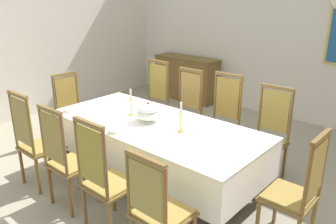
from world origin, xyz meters
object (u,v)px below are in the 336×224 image
candlestick_east (181,120)px  bowl_near_right (147,104)px  chair_north_c (222,119)px  chair_north_d (269,134)px  chair_head_west (72,108)px  sideboard (186,78)px  chair_south_a (35,140)px  chair_south_d (158,209)px  dining_table (155,129)px  chair_south_b (66,157)px  chair_south_c (104,177)px  chair_head_east (298,190)px  chair_north_a (153,100)px  soup_tureen (148,112)px  spoon_secondary (143,102)px  bowl_near_left (116,130)px  candlestick_west (131,105)px  bowl_far_left (70,110)px  chair_north_b (185,110)px  spoon_primary (111,128)px

candlestick_east → bowl_near_right: (-0.93, 0.43, -0.12)m
chair_north_c → chair_north_d: chair_north_c is taller
chair_north_c → chair_head_west: 2.21m
chair_north_c → sideboard: size_ratio=0.83×
chair_south_a → chair_south_d: size_ratio=1.10×
dining_table → chair_south_b: chair_south_b is taller
bowl_near_right → chair_south_c: bearing=-59.6°
chair_head_west → chair_head_east: chair_head_east is taller
chair_north_a → soup_tureen: bearing=131.4°
chair_south_b → chair_head_east: size_ratio=1.02×
chair_south_c → spoon_secondary: 1.72m
chair_north_d → soup_tureen: chair_north_d is taller
chair_south_b → bowl_near_left: (0.20, 0.51, 0.20)m
candlestick_west → spoon_secondary: candlestick_west is taller
dining_table → spoon_secondary: spoon_secondary is taller
dining_table → chair_head_west: size_ratio=2.41×
chair_north_c → candlestick_east: size_ratio=3.52×
chair_south_c → chair_head_east: bearing=34.9°
candlestick_east → bowl_far_left: bearing=-164.8°
soup_tureen → sideboard: soup_tureen is taller
chair_head_east → chair_north_b: bearing=64.2°
dining_table → sideboard: size_ratio=1.79×
chair_south_d → chair_head_east: chair_head_east is taller
bowl_near_left → bowl_far_left: bowl_far_left is taller
bowl_far_left → sideboard: size_ratio=0.11×
chair_north_d → bowl_far_left: bearing=34.1°
soup_tureen → spoon_secondary: 0.72m
chair_north_c → chair_south_c: bearing=90.0°
chair_head_east → chair_north_c: bearing=55.1°
soup_tureen → spoon_primary: bearing=-108.0°
chair_south_a → chair_north_b: bearing=72.0°
chair_north_d → spoon_secondary: bearing=18.1°
chair_south_a → chair_south_c: bearing=0.0°
chair_south_a → candlestick_west: chair_south_a is taller
spoon_secondary → sideboard: bearing=107.6°
chair_south_a → bowl_near_left: size_ratio=7.00×
spoon_primary → chair_north_c: bearing=63.0°
chair_south_c → bowl_far_left: 1.51m
chair_head_east → candlestick_west: bearing=90.0°
chair_north_c → sideboard: bearing=-42.2°
chair_south_c → spoon_secondary: size_ratio=6.58×
chair_south_b → chair_south_d: size_ratio=1.08×
dining_table → chair_south_d: chair_south_d is taller
chair_north_a → chair_south_d: (1.92, -1.96, -0.05)m
chair_south_a → chair_head_west: (-0.73, 0.98, -0.03)m
chair_south_a → chair_south_c: chair_south_a is taller
bowl_near_left → chair_south_d: bearing=-25.0°
chair_head_east → candlestick_east: (-1.31, 0.00, 0.32)m
chair_north_a → bowl_near_right: bearing=127.6°
dining_table → soup_tureen: 0.21m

